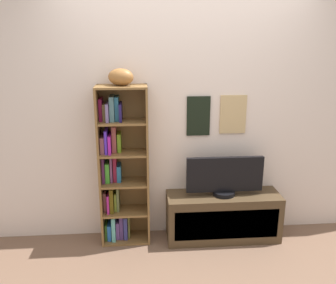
% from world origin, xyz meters
% --- Properties ---
extents(back_wall, '(4.80, 0.08, 2.60)m').
position_xyz_m(back_wall, '(0.00, 1.13, 1.30)').
color(back_wall, beige).
rests_on(back_wall, ground).
extents(bookshelf, '(0.47, 0.28, 1.57)m').
position_xyz_m(bookshelf, '(-0.64, 0.99, 0.75)').
color(bookshelf, brown).
rests_on(bookshelf, ground).
extents(football, '(0.29, 0.25, 0.15)m').
position_xyz_m(football, '(-0.59, 0.96, 1.65)').
color(football, '#956231').
rests_on(football, bookshelf).
extents(tv_stand, '(1.14, 0.36, 0.48)m').
position_xyz_m(tv_stand, '(0.39, 0.91, 0.24)').
color(tv_stand, '#443320').
rests_on(tv_stand, ground).
extents(television, '(0.76, 0.22, 0.40)m').
position_xyz_m(television, '(0.39, 0.92, 0.67)').
color(television, black).
rests_on(television, tv_stand).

